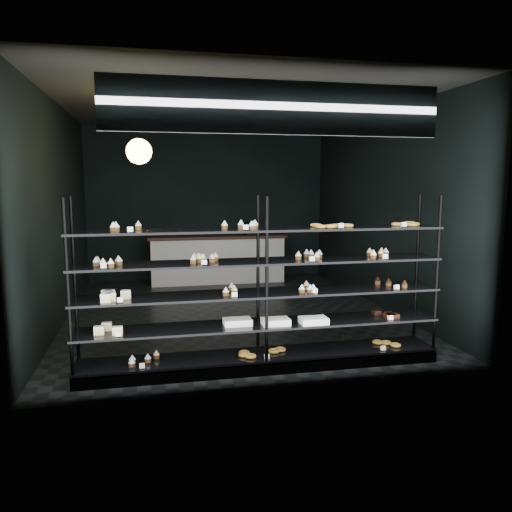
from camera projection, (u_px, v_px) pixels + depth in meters
name	position (u px, v px, depth m)	size (l,w,h in m)	color
room	(230.00, 212.00, 7.72)	(5.01, 6.01, 3.20)	black
display_shelf	(260.00, 313.00, 5.47)	(4.00, 0.50, 1.91)	black
signage	(277.00, 108.00, 4.72)	(3.30, 0.05, 0.50)	#110D43
pendant_lamp	(139.00, 151.00, 6.49)	(0.33, 0.33, 0.89)	black
service_counter	(218.00, 258.00, 10.32)	(2.81, 0.65, 1.23)	beige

